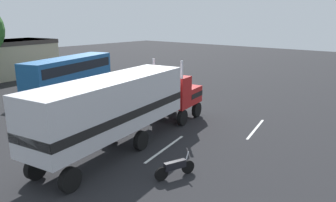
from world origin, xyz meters
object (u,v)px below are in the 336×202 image
object	(u,v)px
semi_truck	(125,103)
motorcycle	(175,167)
person_bystander	(122,110)
parked_bus	(70,71)

from	to	relation	value
semi_truck	motorcycle	xyz separation A→B (m)	(-1.20, -4.61, -2.04)
person_bystander	motorcycle	xyz separation A→B (m)	(-4.01, -8.06, -0.41)
person_bystander	parked_bus	distance (m)	12.05
semi_truck	motorcycle	distance (m)	5.18
person_bystander	motorcycle	bearing A→B (deg)	-116.47
semi_truck	motorcycle	size ratio (longest dim) A/B	7.13
motorcycle	parked_bus	bearing A→B (deg)	69.24
person_bystander	parked_bus	world-z (taller)	parked_bus
semi_truck	person_bystander	bearing A→B (deg)	50.87
person_bystander	parked_bus	xyz separation A→B (m)	(3.40, 11.50, 1.17)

